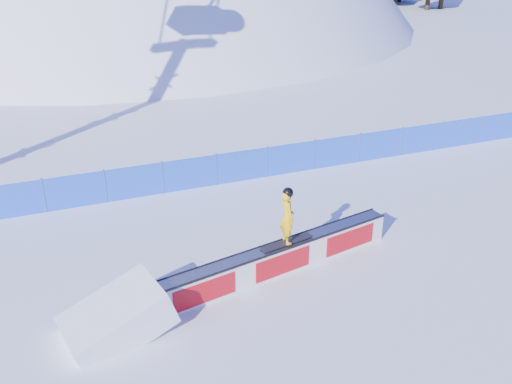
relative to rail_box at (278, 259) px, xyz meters
name	(u,v)px	position (x,y,z in m)	size (l,w,h in m)	color
ground	(349,225)	(3.20, 1.67, -0.44)	(160.00, 160.00, 0.00)	white
snow_hill	(143,195)	(3.20, 43.67, -18.44)	(64.00, 64.00, 64.00)	white
safety_fence	(291,158)	(3.20, 6.17, 0.16)	(22.05, 0.05, 1.30)	blue
rail_box	(278,259)	(0.00, 0.00, 0.00)	(7.36, 1.97, 0.89)	silver
snow_ramp	(119,331)	(-4.54, -0.91, -0.44)	(2.40, 1.60, 0.90)	white
snowboarder	(287,216)	(0.27, 0.05, 1.27)	(1.62, 0.60, 1.67)	black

